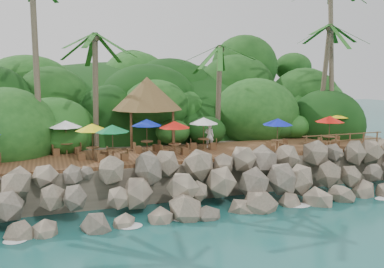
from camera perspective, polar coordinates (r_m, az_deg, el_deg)
name	(u,v)px	position (r m, az deg, el deg)	size (l,w,h in m)	color
ground	(231,217)	(21.88, 5.23, -11.08)	(140.00, 140.00, 0.00)	#19514F
land_base	(154,145)	(36.34, -5.15, -1.45)	(32.00, 25.20, 2.10)	gray
jungle_hill	(136,143)	(43.73, -7.50, -1.18)	(44.80, 28.00, 15.40)	#143811
seawall	(216,185)	(23.28, 3.24, -6.88)	(29.00, 4.00, 2.30)	gray
terrace	(192,153)	(26.69, 0.00, -2.55)	(26.00, 5.00, 0.20)	brown
jungle_foliage	(157,159)	(35.59, -4.74, -3.38)	(44.00, 16.00, 12.00)	#143811
foam_line	(228,215)	(22.13, 4.91, -10.77)	(25.20, 0.80, 0.06)	white
palms	(172,7)	(29.23, -2.75, 16.59)	(33.23, 7.33, 13.15)	brown
palapa	(147,93)	(29.00, -6.04, 5.44)	(4.80, 4.80, 4.60)	brown
dining_clusters	(165,126)	(25.68, -3.66, 1.09)	(25.13, 5.04, 2.06)	brown
railing	(343,140)	(29.11, 19.56, -0.71)	(6.10, 0.10, 1.00)	brown
waiter	(209,136)	(27.75, 2.35, -0.25)	(0.58, 0.38, 1.59)	white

